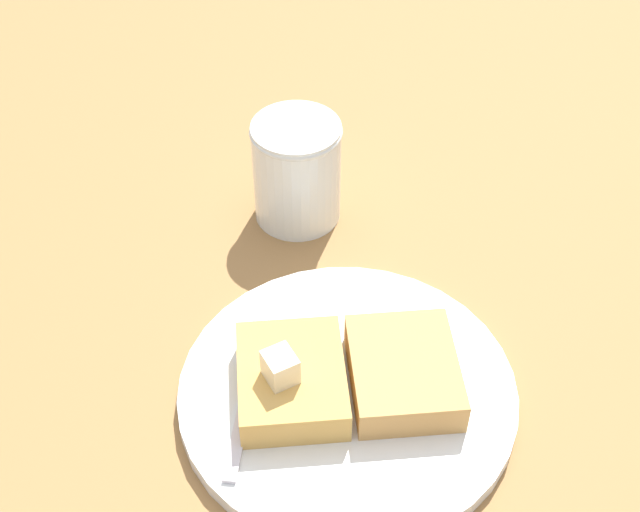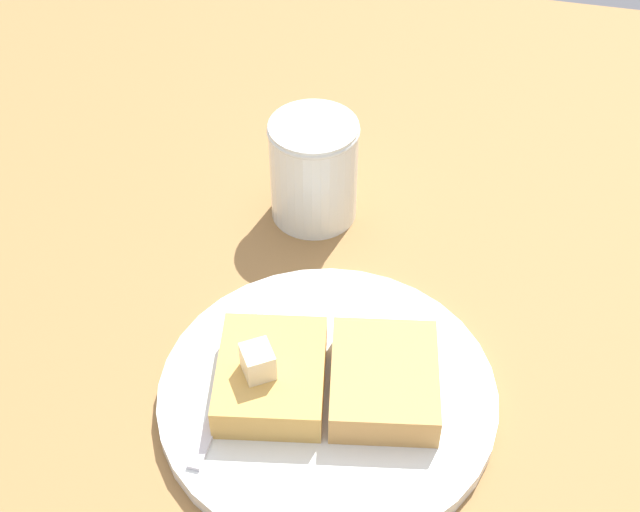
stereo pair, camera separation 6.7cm
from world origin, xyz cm
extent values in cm
cube|color=olive|center=(0.00, 0.00, 1.11)|extent=(129.48, 129.48, 2.22)
cylinder|color=silver|center=(6.92, 3.26, 2.86)|extent=(23.77, 23.77, 1.28)
torus|color=#523828|center=(6.92, 3.26, 3.10)|extent=(23.77, 23.77, 0.80)
cube|color=gold|center=(3.09, 2.57, 4.82)|extent=(8.76, 10.03, 2.64)
cube|color=tan|center=(10.75, 3.95, 4.82)|extent=(8.76, 10.03, 2.64)
cube|color=beige|center=(2.48, 1.75, 7.24)|extent=(2.84, 2.90, 2.18)
cube|color=silver|center=(-0.02, -0.23, 3.68)|extent=(1.16, 10.02, 0.36)
cube|color=silver|center=(0.15, 6.17, 3.68)|extent=(2.27, 2.86, 0.36)
cube|color=silver|center=(-0.60, 9.19, 3.68)|extent=(0.40, 3.21, 0.36)
cube|color=silver|center=(-0.05, 9.18, 3.68)|extent=(0.40, 3.21, 0.36)
cube|color=silver|center=(0.50, 9.16, 3.68)|extent=(0.40, 3.21, 0.36)
cube|color=silver|center=(1.05, 9.15, 3.68)|extent=(0.40, 3.21, 0.36)
cylinder|color=#381808|center=(1.36, 22.58, 5.82)|extent=(6.74, 6.74, 7.21)
cylinder|color=silver|center=(1.36, 22.58, 6.84)|extent=(7.32, 7.32, 9.24)
torus|color=silver|center=(1.36, 22.58, 11.01)|extent=(7.53, 7.53, 0.50)
camera|label=1|loc=(8.31, -34.56, 53.84)|focal=50.00mm
camera|label=2|loc=(14.93, -33.50, 53.84)|focal=50.00mm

